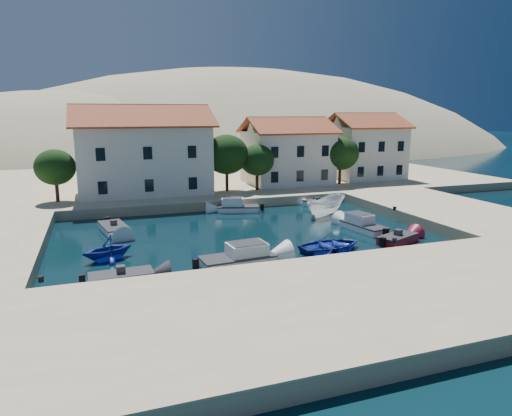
# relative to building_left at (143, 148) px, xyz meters

# --- Properties ---
(ground) EXTENTS (400.00, 400.00, 0.00)m
(ground) POSITION_rel_building_left_xyz_m (6.00, -28.00, -5.94)
(ground) COLOR black
(ground) RESTS_ON ground
(quay_south) EXTENTS (52.00, 12.00, 1.00)m
(quay_south) POSITION_rel_building_left_xyz_m (6.00, -34.00, -5.44)
(quay_south) COLOR tan
(quay_south) RESTS_ON ground
(quay_east) EXTENTS (11.00, 20.00, 1.00)m
(quay_east) POSITION_rel_building_left_xyz_m (26.50, -18.00, -5.44)
(quay_east) COLOR tan
(quay_east) RESTS_ON ground
(quay_north) EXTENTS (80.00, 36.00, 1.00)m
(quay_north) POSITION_rel_building_left_xyz_m (8.00, 10.00, -5.44)
(quay_north) COLOR tan
(quay_north) RESTS_ON ground
(hills) EXTENTS (254.00, 176.00, 99.00)m
(hills) POSITION_rel_building_left_xyz_m (26.64, 95.62, -29.34)
(hills) COLOR tan
(hills) RESTS_ON ground
(building_left) EXTENTS (14.70, 9.45, 9.70)m
(building_left) POSITION_rel_building_left_xyz_m (0.00, 0.00, 0.00)
(building_left) COLOR white
(building_left) RESTS_ON quay_north
(building_mid) EXTENTS (10.50, 8.40, 8.30)m
(building_mid) POSITION_rel_building_left_xyz_m (18.00, 1.00, -0.71)
(building_mid) COLOR white
(building_mid) RESTS_ON quay_north
(building_right) EXTENTS (9.45, 8.40, 8.80)m
(building_right) POSITION_rel_building_left_xyz_m (30.00, 2.00, -0.46)
(building_right) COLOR white
(building_right) RESTS_ON quay_north
(trees) EXTENTS (37.30, 5.30, 6.45)m
(trees) POSITION_rel_building_left_xyz_m (10.51, -2.54, -1.10)
(trees) COLOR #382314
(trees) RESTS_ON quay_north
(bollards) EXTENTS (29.36, 9.56, 0.30)m
(bollards) POSITION_rel_building_left_xyz_m (8.80, -24.13, -4.79)
(bollards) COLOR black
(bollards) RESTS_ON ground
(motorboat_grey_sw) EXTENTS (3.72, 1.75, 1.25)m
(motorboat_grey_sw) POSITION_rel_building_left_xyz_m (-4.16, -26.03, -5.64)
(motorboat_grey_sw) COLOR #313135
(motorboat_grey_sw) RESTS_ON ground
(cabin_cruiser_south) EXTENTS (5.03, 2.48, 1.60)m
(cabin_cruiser_south) POSITION_rel_building_left_xyz_m (3.25, -25.20, -5.46)
(cabin_cruiser_south) COLOR white
(cabin_cruiser_south) RESTS_ON ground
(rowboat_south) EXTENTS (5.27, 4.04, 1.02)m
(rowboat_south) POSITION_rel_building_left_xyz_m (10.64, -24.37, -5.94)
(rowboat_south) COLOR navy
(rowboat_south) RESTS_ON ground
(motorboat_red_se) EXTENTS (3.89, 2.82, 1.25)m
(motorboat_red_se) POSITION_rel_building_left_xyz_m (16.46, -24.30, -5.64)
(motorboat_red_se) COLOR maroon
(motorboat_red_se) RESTS_ON ground
(cabin_cruiser_east) EXTENTS (2.43, 4.62, 1.60)m
(cabin_cruiser_east) POSITION_rel_building_left_xyz_m (15.97, -20.33, -5.46)
(cabin_cruiser_east) COLOR white
(cabin_cruiser_east) RESTS_ON ground
(boat_east) EXTENTS (5.80, 4.39, 2.11)m
(boat_east) POSITION_rel_building_left_xyz_m (15.76, -13.90, -5.94)
(boat_east) COLOR white
(boat_east) RESTS_ON ground
(motorboat_white_ne) EXTENTS (2.29, 3.29, 1.25)m
(motorboat_white_ne) POSITION_rel_building_left_xyz_m (16.78, -9.94, -5.64)
(motorboat_white_ne) COLOR white
(motorboat_white_ne) RESTS_ON ground
(rowboat_west) EXTENTS (4.36, 4.10, 1.83)m
(rowboat_west) POSITION_rel_building_left_xyz_m (-4.76, -21.23, -5.94)
(rowboat_west) COLOR navy
(rowboat_west) RESTS_ON ground
(motorboat_white_west) EXTENTS (2.62, 4.54, 1.25)m
(motorboat_white_west) POSITION_rel_building_left_xyz_m (-4.05, -13.64, -5.64)
(motorboat_white_west) COLOR white
(motorboat_white_west) RESTS_ON ground
(cabin_cruiser_north) EXTENTS (4.48, 2.90, 1.60)m
(cabin_cruiser_north) POSITION_rel_building_left_xyz_m (8.21, -9.37, -5.46)
(cabin_cruiser_north) COLOR white
(cabin_cruiser_north) RESTS_ON ground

